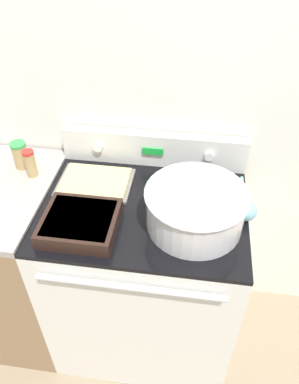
# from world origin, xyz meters

# --- Properties ---
(kitchen_wall) EXTENTS (8.00, 0.05, 2.50)m
(kitchen_wall) POSITION_xyz_m (0.00, 0.66, 1.25)
(kitchen_wall) COLOR silver
(kitchen_wall) RESTS_ON ground_plane
(stove_range) EXTENTS (0.81, 0.65, 0.91)m
(stove_range) POSITION_xyz_m (0.00, 0.31, 0.46)
(stove_range) COLOR silver
(stove_range) RESTS_ON ground_plane
(control_panel) EXTENTS (0.81, 0.07, 0.15)m
(control_panel) POSITION_xyz_m (0.00, 0.60, 0.99)
(control_panel) COLOR silver
(control_panel) RESTS_ON stove_range
(side_counter) EXTENTS (0.51, 0.62, 0.93)m
(side_counter) POSITION_xyz_m (-0.66, 0.31, 0.46)
(side_counter) COLOR #896B4C
(side_counter) RESTS_ON ground_plane
(mixing_bowl) EXTENTS (0.37, 0.37, 0.16)m
(mixing_bowl) POSITION_xyz_m (0.20, 0.24, 1.00)
(mixing_bowl) COLOR silver
(mixing_bowl) RESTS_ON stove_range
(casserole_dish) EXTENTS (0.27, 0.24, 0.06)m
(casserole_dish) POSITION_xyz_m (-0.21, 0.16, 0.95)
(casserole_dish) COLOR black
(casserole_dish) RESTS_ON stove_range
(baking_tray) EXTENTS (0.31, 0.22, 0.02)m
(baking_tray) POSITION_xyz_m (-0.22, 0.42, 0.92)
(baking_tray) COLOR slate
(baking_tray) RESTS_ON stove_range
(ladle) EXTENTS (0.08, 0.28, 0.08)m
(ladle) POSITION_xyz_m (0.39, 0.31, 0.95)
(ladle) COLOR #7AB2C6
(ladle) RESTS_ON stove_range
(spice_jar_red_cap) EXTENTS (0.05, 0.05, 0.12)m
(spice_jar_red_cap) POSITION_xyz_m (-0.50, 0.42, 0.99)
(spice_jar_red_cap) COLOR tan
(spice_jar_red_cap) RESTS_ON side_counter
(spice_jar_green_cap) EXTENTS (0.07, 0.07, 0.12)m
(spice_jar_green_cap) POSITION_xyz_m (-0.56, 0.48, 0.99)
(spice_jar_green_cap) COLOR tan
(spice_jar_green_cap) RESTS_ON side_counter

